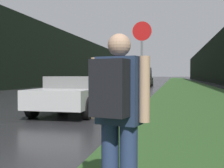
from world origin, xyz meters
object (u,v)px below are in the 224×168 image
object	(u,v)px
hitchhiker_with_backpack	(118,112)
car_passing_far	(144,80)
stop_sign	(142,61)
delivery_truck	(147,74)
car_passing_near	(74,94)
car_oncoming	(127,79)

from	to	relation	value
hitchhiker_with_backpack	car_passing_far	size ratio (longest dim) A/B	0.39
hitchhiker_with_backpack	car_passing_far	xyz separation A→B (m)	(-2.94, 31.53, -0.24)
hitchhiker_with_backpack	stop_sign	bearing A→B (deg)	107.97
stop_sign	delivery_truck	distance (m)	74.83
hitchhiker_with_backpack	delivery_truck	distance (m)	81.22
stop_sign	car_passing_far	distance (m)	25.31
car_passing_far	delivery_truck	bearing A→B (deg)	-85.11
stop_sign	delivery_truck	xyz separation A→B (m)	(-6.69, 74.53, 0.08)
car_passing_far	car_passing_near	bearing A→B (deg)	90.00
car_passing_near	car_oncoming	distance (m)	37.64
stop_sign	hitchhiker_with_backpack	xyz separation A→B (m)	(0.47, -6.36, -0.81)
stop_sign	car_passing_far	xyz separation A→B (m)	(-2.46, 25.17, -1.05)
hitchhiker_with_backpack	delivery_truck	size ratio (longest dim) A/B	0.26
car_passing_near	car_oncoming	world-z (taller)	car_oncoming
hitchhiker_with_backpack	car_passing_near	xyz separation A→B (m)	(-2.94, 6.82, -0.31)
car_passing_far	car_oncoming	size ratio (longest dim) A/B	0.93
car_passing_near	delivery_truck	size ratio (longest dim) A/B	0.60
car_passing_near	car_passing_far	world-z (taller)	car_passing_far
delivery_truck	stop_sign	bearing A→B (deg)	-84.87
stop_sign	car_passing_near	bearing A→B (deg)	169.57
hitchhiker_with_backpack	delivery_truck	xyz separation A→B (m)	(-7.16, 80.90, 0.88)
car_oncoming	delivery_truck	distance (m)	36.69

